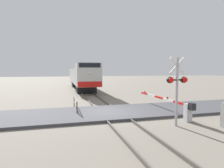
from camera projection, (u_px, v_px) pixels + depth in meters
name	position (u px, v px, depth m)	size (l,w,h in m)	color
ground_plane	(110.00, 114.00, 13.22)	(160.00, 160.00, 0.00)	gray
rail_track_left	(100.00, 113.00, 13.02)	(0.08, 80.00, 0.15)	#59544C
rail_track_right	(119.00, 112.00, 13.40)	(0.08, 80.00, 0.15)	#59544C
road_surface	(110.00, 112.00, 13.21)	(36.00, 4.51, 0.16)	#47474C
locomotive	(82.00, 76.00, 29.94)	(2.92, 18.02, 3.92)	black
crossing_signal	(177.00, 84.00, 10.11)	(1.18, 0.33, 3.74)	#ADADB2
crossing_gate	(176.00, 106.00, 12.21)	(0.36, 7.09, 1.18)	silver
guard_railing	(75.00, 103.00, 13.82)	(0.08, 2.75, 0.95)	#4C4742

